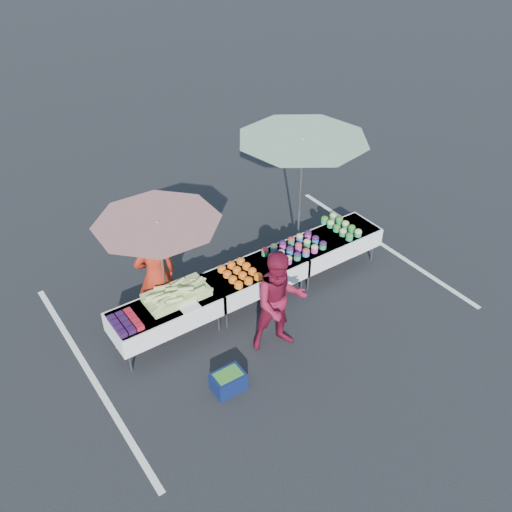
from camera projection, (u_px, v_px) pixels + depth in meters
ground at (256, 300)px, 10.50m from camera, size 80.00×80.00×0.00m
stripe_left at (90, 374)px, 9.03m from camera, size 0.10×5.00×0.00m
stripe_right at (381, 244)px, 11.98m from camera, size 0.10×5.00×0.00m
table_left at (166, 313)px, 9.33m from camera, size 1.86×0.81×0.75m
table_center at (256, 275)px, 10.16m from camera, size 1.86×0.81×0.75m
table_right at (333, 242)px, 10.99m from camera, size 1.86×0.81×0.75m
berry_punnets at (125, 323)px, 8.84m from camera, size 0.40×0.54×0.08m
corn_pile at (177, 294)px, 9.33m from camera, size 1.16×0.57×0.26m
plastic_bags at (190, 307)px, 9.16m from camera, size 0.30×0.25×0.05m
carrot_bowls at (240, 272)px, 9.87m from camera, size 0.55×0.69×0.11m
potato_cups at (294, 248)px, 10.41m from camera, size 1.14×0.58×0.16m
bean_baskets at (341, 226)px, 11.02m from camera, size 0.36×0.86×0.15m
vendor at (156, 275)px, 9.54m from camera, size 0.76×0.56×1.93m
customer at (280, 302)px, 9.06m from camera, size 1.07×0.94×1.83m
umbrella_left at (158, 231)px, 8.93m from camera, size 2.70×2.70×2.09m
umbrella_right at (302, 149)px, 10.43m from camera, size 2.90×2.90×2.52m
storage_bin at (228, 381)px, 8.69m from camera, size 0.50×0.37×0.32m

